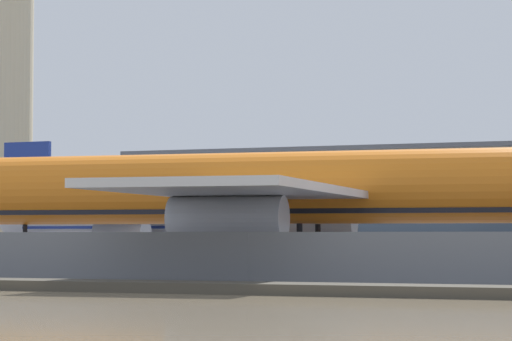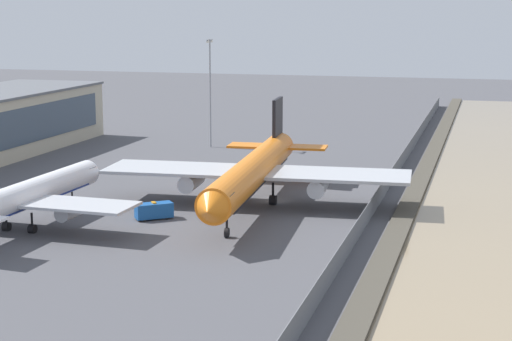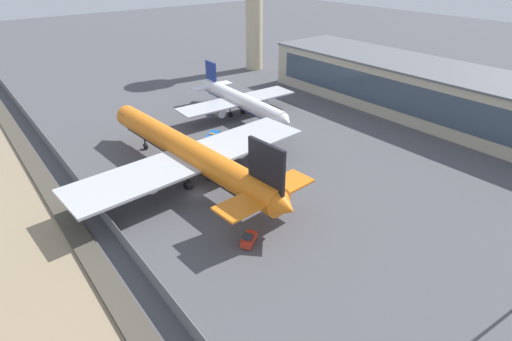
% 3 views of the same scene
% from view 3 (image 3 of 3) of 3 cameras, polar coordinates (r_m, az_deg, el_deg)
% --- Properties ---
extents(ground_plane, '(500.00, 500.00, 0.00)m').
position_cam_3_polar(ground_plane, '(71.55, -8.32, -3.28)').
color(ground_plane, '#4C4C51').
extents(shoreline_seawall, '(320.00, 3.00, 0.50)m').
position_cam_3_polar(shoreline_seawall, '(65.86, -23.99, -8.70)').
color(shoreline_seawall, '#474238').
rests_on(shoreline_seawall, ground).
extents(perimeter_fence, '(280.00, 0.10, 2.80)m').
position_cam_3_polar(perimeter_fence, '(65.94, -20.49, -6.64)').
color(perimeter_fence, slate).
rests_on(perimeter_fence, ground).
extents(cargo_jet_orange, '(53.58, 46.56, 14.40)m').
position_cam_3_polar(cargo_jet_orange, '(73.69, -9.46, 2.51)').
color(cargo_jet_orange, orange).
rests_on(cargo_jet_orange, ground).
extents(passenger_jet_white, '(38.01, 32.31, 11.62)m').
position_cam_3_polar(passenger_jet_white, '(102.89, -2.28, 9.95)').
color(passenger_jet_white, white).
rests_on(passenger_jet_white, ground).
extents(baggage_tug, '(3.12, 3.55, 1.80)m').
position_cam_3_polar(baggage_tug, '(59.03, -1.03, -9.81)').
color(baggage_tug, red).
rests_on(baggage_tug, ground).
extents(ops_van, '(4.88, 5.38, 2.48)m').
position_cam_3_polar(ops_van, '(89.32, -6.21, 4.60)').
color(ops_van, '#19519E').
rests_on(ops_van, ground).
extents(terminal_building, '(101.89, 22.33, 12.54)m').
position_cam_3_polar(terminal_building, '(111.27, 25.36, 9.67)').
color(terminal_building, '#BCB299').
rests_on(terminal_building, ground).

